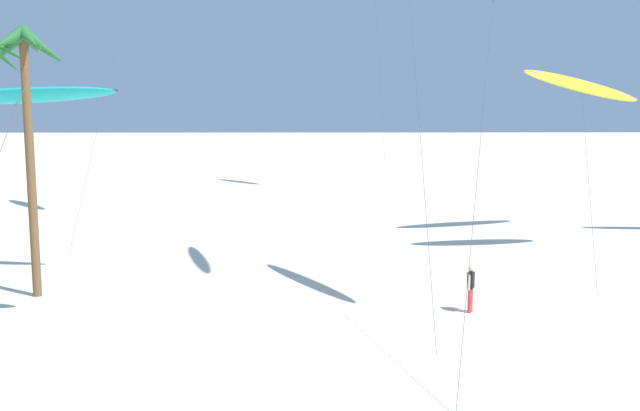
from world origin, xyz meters
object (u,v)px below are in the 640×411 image
at_px(palm_tree_3, 26,72).
at_px(flying_kite_4, 20,96).
at_px(flying_kite_1, 582,86).
at_px(person_near_right, 471,287).

distance_m(palm_tree_3, flying_kite_4, 3.88).
bearing_deg(flying_kite_1, person_near_right, -125.34).
height_order(palm_tree_3, flying_kite_4, palm_tree_3).
bearing_deg(person_near_right, flying_kite_1, 54.66).
distance_m(flying_kite_4, person_near_right, 20.07).
height_order(palm_tree_3, flying_kite_1, palm_tree_3).
bearing_deg(person_near_right, palm_tree_3, 171.64).
height_order(flying_kite_1, flying_kite_4, flying_kite_1).
distance_m(flying_kite_1, person_near_right, 14.31).
relative_size(palm_tree_3, flying_kite_1, 1.09).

